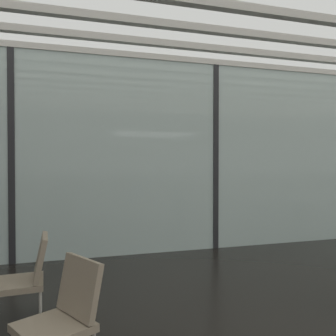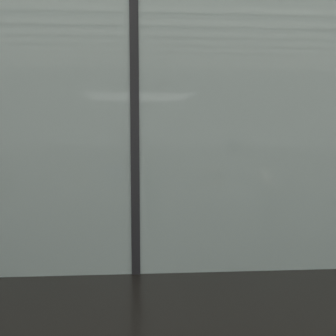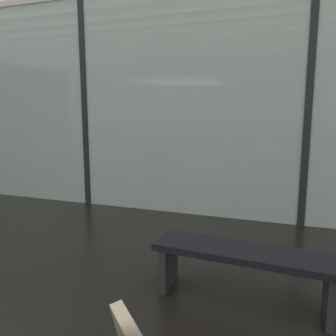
{
  "view_description": "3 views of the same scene",
  "coord_description": "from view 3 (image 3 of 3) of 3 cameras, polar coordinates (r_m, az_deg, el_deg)",
  "views": [
    {
      "loc": [
        -2.68,
        -0.76,
        1.62
      ],
      "look_at": [
        -0.89,
        5.28,
        1.5
      ],
      "focal_mm": 37.01,
      "sensor_mm": 36.0,
      "label": 1
    },
    {
      "loc": [
        0.08,
        0.71,
        1.7
      ],
      "look_at": [
        0.55,
        7.62,
        1.02
      ],
      "focal_mm": 41.31,
      "sensor_mm": 36.0,
      "label": 2
    },
    {
      "loc": [
        3.25,
        0.21,
        1.6
      ],
      "look_at": [
        1.2,
        5.98,
        0.57
      ],
      "focal_mm": 35.89,
      "sensor_mm": 36.0,
      "label": 3
    }
  ],
  "objects": [
    {
      "name": "parked_airplane",
      "position": [
        11.09,
        10.46,
        12.5
      ],
      "size": [
        12.03,
        4.42,
        4.42
      ],
      "color": "silver",
      "rests_on": "ground"
    },
    {
      "name": "window_mullion_1",
      "position": [
        5.96,
        -13.77,
        10.28
      ],
      "size": [
        0.1,
        0.12,
        3.41
      ],
      "primitive_type": "cube",
      "color": "black",
      "rests_on": "ground"
    },
    {
      "name": "waiting_bench",
      "position": [
        2.98,
        12.52,
        -15.21
      ],
      "size": [
        1.52,
        0.49,
        0.47
      ],
      "rotation": [
        0.0,
        0.0,
        3.08
      ],
      "color": "black",
      "rests_on": "ground"
    },
    {
      "name": "window_mullion_2",
      "position": [
        5.0,
        22.75,
        10.03
      ],
      "size": [
        0.1,
        0.12,
        3.41
      ],
      "primitive_type": "cube",
      "color": "black",
      "rests_on": "ground"
    },
    {
      "name": "glass_curtain_wall",
      "position": [
        5.96,
        -13.77,
        10.28
      ],
      "size": [
        14.0,
        0.08,
        3.41
      ],
      "primitive_type": "cube",
      "color": "#A3B7B2",
      "rests_on": "ground"
    }
  ]
}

